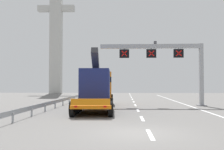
# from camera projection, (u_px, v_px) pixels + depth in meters

# --- Properties ---
(ground) EXTENTS (112.00, 112.00, 0.00)m
(ground) POSITION_uv_depth(u_px,v_px,m) (137.00, 133.00, 12.48)
(ground) COLOR slate
(lane_markings) EXTENTS (0.20, 58.29, 0.01)m
(lane_markings) POSITION_uv_depth(u_px,v_px,m) (134.00, 102.00, 34.26)
(lane_markings) COLOR silver
(lane_markings) RESTS_ON ground
(edge_line_right) EXTENTS (0.20, 63.00, 0.01)m
(edge_line_right) POSITION_uv_depth(u_px,v_px,m) (199.00, 109.00, 24.16)
(edge_line_right) COLOR silver
(edge_line_right) RESTS_ON ground
(overhead_lane_gantry) EXTENTS (11.19, 0.90, 6.90)m
(overhead_lane_gantry) POSITION_uv_depth(u_px,v_px,m) (165.00, 56.00, 28.29)
(overhead_lane_gantry) COLOR #9EA0A5
(overhead_lane_gantry) RESTS_ON ground
(heavy_haul_truck_orange) EXTENTS (3.53, 14.15, 5.30)m
(heavy_haul_truck_orange) POSITION_uv_depth(u_px,v_px,m) (98.00, 87.00, 25.91)
(heavy_haul_truck_orange) COLOR orange
(heavy_haul_truck_orange) RESTS_ON ground
(guardrail_left) EXTENTS (0.13, 34.93, 0.76)m
(guardrail_left) POSITION_uv_depth(u_px,v_px,m) (62.00, 100.00, 28.28)
(guardrail_left) COLOR #999EA3
(guardrail_left) RESTS_ON ground
(bridge_pylon_distant) EXTENTS (9.00, 2.00, 33.58)m
(bridge_pylon_distant) POSITION_uv_depth(u_px,v_px,m) (56.00, 23.00, 64.79)
(bridge_pylon_distant) COLOR #B7B7B2
(bridge_pylon_distant) RESTS_ON ground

